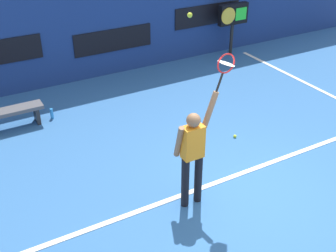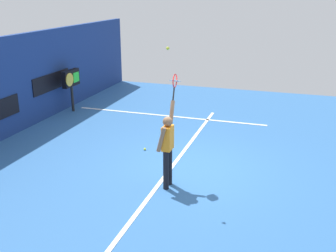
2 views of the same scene
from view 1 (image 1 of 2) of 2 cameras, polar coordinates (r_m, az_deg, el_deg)
ground_plane at (r=7.69m, az=11.26°, el=-8.61°), size 18.00×18.00×0.00m
back_wall at (r=11.74m, az=-7.62°, el=13.91°), size 18.00×0.20×3.02m
sponsor_banner_center at (r=11.80m, az=-7.21°, el=11.17°), size 2.20×0.03×0.60m
sponsor_banner_starboard at (r=13.09m, az=5.26°, el=14.41°), size 2.20×0.03×0.60m
court_baseline at (r=8.01m, az=8.81°, el=-6.52°), size 10.00×0.10×0.01m
court_sideline at (r=11.48m, az=20.86°, el=3.70°), size 0.10×7.00×0.01m
tennis_player at (r=6.75m, az=3.27°, el=-3.42°), size 0.68×0.31×1.97m
tennis_racket at (r=6.39m, az=7.58°, el=7.90°), size 0.40×0.27×0.63m
tennis_ball at (r=5.71m, az=2.90°, el=14.42°), size 0.07×0.07×0.07m
scoreboard_clock at (r=13.13m, az=8.58°, el=14.15°), size 0.96×0.20×1.56m
court_bench at (r=9.80m, az=-20.15°, el=1.48°), size 1.40×0.36×0.45m
water_bottle at (r=10.03m, az=-15.10°, el=1.60°), size 0.07×0.07×0.24m
spare_ball at (r=9.11m, az=8.83°, el=-1.33°), size 0.07×0.07×0.07m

